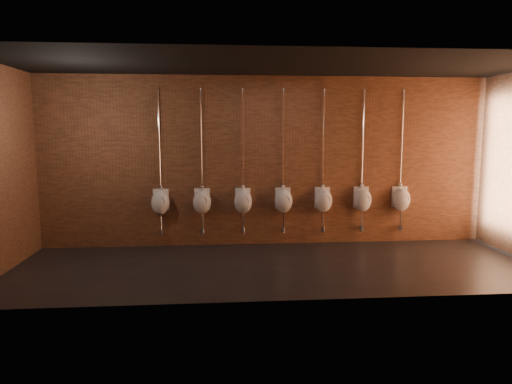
# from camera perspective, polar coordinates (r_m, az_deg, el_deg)

# --- Properties ---
(ground) EXTENTS (8.50, 8.50, 0.00)m
(ground) POSITION_cam_1_polar(r_m,az_deg,el_deg) (7.51, 2.70, -9.26)
(ground) COLOR black
(ground) RESTS_ON ground
(room_shell) EXTENTS (8.54, 3.04, 3.22)m
(room_shell) POSITION_cam_1_polar(r_m,az_deg,el_deg) (7.18, 2.80, 6.28)
(room_shell) COLOR black
(room_shell) RESTS_ON ground
(urinal_0) EXTENTS (0.36, 0.32, 2.71)m
(urinal_0) POSITION_cam_1_polar(r_m,az_deg,el_deg) (8.67, -11.86, -1.18)
(urinal_0) COLOR white
(urinal_0) RESTS_ON ground
(urinal_1) EXTENTS (0.36, 0.32, 2.71)m
(urinal_1) POSITION_cam_1_polar(r_m,az_deg,el_deg) (8.60, -6.76, -1.13)
(urinal_1) COLOR white
(urinal_1) RESTS_ON ground
(urinal_2) EXTENTS (0.36, 0.32, 2.71)m
(urinal_2) POSITION_cam_1_polar(r_m,az_deg,el_deg) (8.61, -1.63, -1.07)
(urinal_2) COLOR white
(urinal_2) RESTS_ON ground
(urinal_3) EXTENTS (0.36, 0.32, 2.71)m
(urinal_3) POSITION_cam_1_polar(r_m,az_deg,el_deg) (8.69, 3.45, -1.01)
(urinal_3) COLOR white
(urinal_3) RESTS_ON ground
(urinal_4) EXTENTS (0.36, 0.32, 2.71)m
(urinal_4) POSITION_cam_1_polar(r_m,az_deg,el_deg) (8.83, 8.41, -0.93)
(urinal_4) COLOR white
(urinal_4) RESTS_ON ground
(urinal_5) EXTENTS (0.36, 0.32, 2.71)m
(urinal_5) POSITION_cam_1_polar(r_m,az_deg,el_deg) (9.04, 13.17, -0.86)
(urinal_5) COLOR white
(urinal_5) RESTS_ON ground
(urinal_6) EXTENTS (0.36, 0.32, 2.71)m
(urinal_6) POSITION_cam_1_polar(r_m,az_deg,el_deg) (9.31, 17.69, -0.78)
(urinal_6) COLOR white
(urinal_6) RESTS_ON ground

